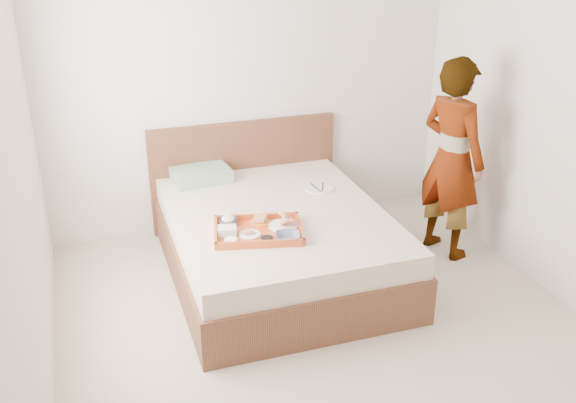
% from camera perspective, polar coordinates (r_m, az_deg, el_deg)
% --- Properties ---
extents(ground, '(3.50, 4.00, 0.01)m').
position_cam_1_polar(ground, '(4.35, 4.24, -12.43)').
color(ground, beige).
rests_on(ground, ground).
extents(wall_back, '(3.50, 0.01, 2.60)m').
position_cam_1_polar(wall_back, '(5.55, -3.36, 10.62)').
color(wall_back, silver).
rests_on(wall_back, ground).
extents(wall_left, '(0.01, 4.00, 2.60)m').
position_cam_1_polar(wall_left, '(3.48, -22.77, 0.40)').
color(wall_left, silver).
rests_on(wall_left, ground).
extents(bed, '(1.65, 2.00, 0.53)m').
position_cam_1_polar(bed, '(4.99, -0.91, -3.67)').
color(bed, brown).
rests_on(bed, ground).
extents(headboard, '(1.65, 0.06, 0.95)m').
position_cam_1_polar(headboard, '(5.75, -3.86, 2.46)').
color(headboard, brown).
rests_on(headboard, ground).
extents(pillow, '(0.49, 0.36, 0.11)m').
position_cam_1_polar(pillow, '(5.45, -7.63, 2.32)').
color(pillow, '#8AAB8D').
rests_on(pillow, bed).
extents(tray, '(0.69, 0.56, 0.06)m').
position_cam_1_polar(tray, '(4.53, -2.63, -2.55)').
color(tray, '#D05727').
rests_on(tray, bed).
extents(prawn_plate, '(0.25, 0.25, 0.01)m').
position_cam_1_polar(prawn_plate, '(4.60, -0.41, -2.13)').
color(prawn_plate, white).
rests_on(prawn_plate, tray).
extents(navy_bowl_big, '(0.21, 0.21, 0.04)m').
position_cam_1_polar(navy_bowl_big, '(4.42, -0.01, -3.12)').
color(navy_bowl_big, '#1B2847').
rests_on(navy_bowl_big, tray).
extents(sauce_dish, '(0.11, 0.11, 0.03)m').
position_cam_1_polar(sauce_dish, '(4.39, -1.85, -3.38)').
color(sauce_dish, black).
rests_on(sauce_dish, tray).
extents(meat_plate, '(0.18, 0.18, 0.01)m').
position_cam_1_polar(meat_plate, '(4.49, -3.36, -2.89)').
color(meat_plate, white).
rests_on(meat_plate, tray).
extents(bread_plate, '(0.18, 0.18, 0.01)m').
position_cam_1_polar(bread_plate, '(4.66, -2.45, -1.84)').
color(bread_plate, orange).
rests_on(bread_plate, tray).
extents(salad_bowl, '(0.16, 0.16, 0.04)m').
position_cam_1_polar(salad_bowl, '(4.65, -5.25, -1.79)').
color(salad_bowl, '#1B2847').
rests_on(salad_bowl, tray).
extents(plastic_tub, '(0.15, 0.13, 0.06)m').
position_cam_1_polar(plastic_tub, '(4.50, -5.35, -2.57)').
color(plastic_tub, silver).
rests_on(plastic_tub, tray).
extents(cheese_round, '(0.11, 0.11, 0.03)m').
position_cam_1_polar(cheese_round, '(4.39, -5.03, -3.47)').
color(cheese_round, white).
rests_on(cheese_round, tray).
extents(dinner_plate, '(0.29, 0.29, 0.01)m').
position_cam_1_polar(dinner_plate, '(5.28, 2.74, 1.17)').
color(dinner_plate, white).
rests_on(dinner_plate, bed).
extents(person, '(0.55, 0.68, 1.62)m').
position_cam_1_polar(person, '(5.28, 14.17, 3.65)').
color(person, beige).
rests_on(person, ground).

